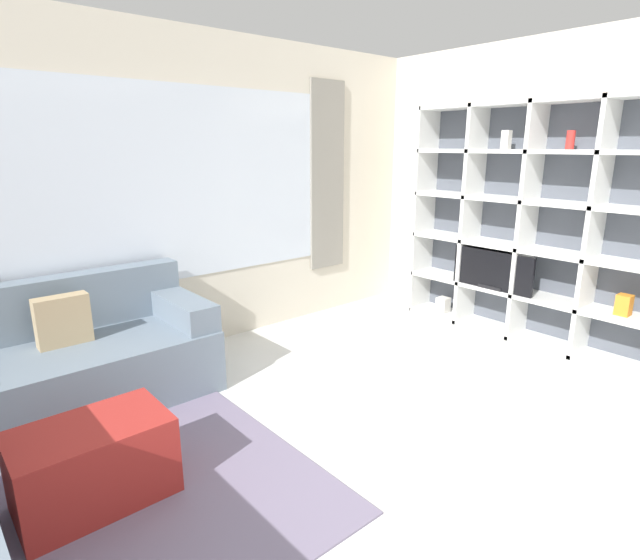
% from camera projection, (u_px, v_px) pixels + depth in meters
% --- Properties ---
extents(ground_plane, '(16.00, 16.00, 0.00)m').
position_uv_depth(ground_plane, '(503.00, 551.00, 2.24)').
color(ground_plane, silver).
extents(wall_back, '(6.59, 0.11, 2.70)m').
position_uv_depth(wall_back, '(176.00, 196.00, 4.18)').
color(wall_back, beige).
rests_on(wall_back, ground_plane).
extents(wall_right, '(0.07, 4.30, 2.70)m').
position_uv_depth(wall_right, '(518.00, 191.00, 4.74)').
color(wall_right, beige).
rests_on(wall_right, ground_plane).
extents(area_rug, '(2.41, 2.18, 0.01)m').
position_uv_depth(area_rug, '(60.00, 507.00, 2.51)').
color(area_rug, slate).
rests_on(area_rug, ground_plane).
extents(shelving_unit, '(0.36, 2.35, 2.15)m').
position_uv_depth(shelving_unit, '(528.00, 226.00, 4.54)').
color(shelving_unit, '#515660').
rests_on(shelving_unit, ground_plane).
extents(couch_main, '(1.86, 0.88, 0.87)m').
position_uv_depth(couch_main, '(70.00, 363.00, 3.42)').
color(couch_main, slate).
rests_on(couch_main, ground_plane).
extents(ottoman, '(0.73, 0.45, 0.43)m').
position_uv_depth(ottoman, '(94.00, 464.00, 2.51)').
color(ottoman, '#A82823').
rests_on(ottoman, ground_plane).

